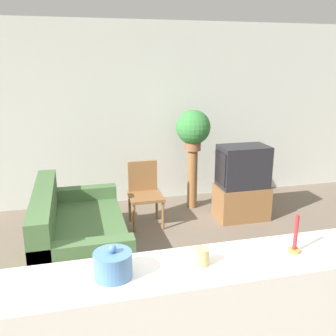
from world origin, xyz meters
The scene contains 10 objects.
wall_back centered at (0.00, 3.43, 1.35)m, with size 9.00×0.06×2.70m.
couch centered at (-0.56, 1.61, 0.30)m, with size 0.91×1.65×0.85m.
tv_stand centered at (1.68, 2.34, 0.24)m, with size 0.71×0.45×0.47m.
television centered at (1.67, 2.34, 0.75)m, with size 0.67×0.43×0.57m.
wooden_chair centered at (0.34, 2.50, 0.46)m, with size 0.44×0.44×0.84m.
plant_stand centered at (1.14, 2.89, 0.44)m, with size 0.15×0.15×0.88m.
potted_plant centered at (1.14, 2.89, 1.21)m, with size 0.50×0.50×0.58m.
decorative_bowl centered at (-0.37, -0.41, 1.11)m, with size 0.20×0.20×0.18m.
candle_jar centered at (0.12, -0.41, 1.09)m, with size 0.08×0.08×0.10m.
candlestick centered at (0.70, -0.41, 1.12)m, with size 0.07×0.07×0.24m.
Camera 1 is at (-0.51, -2.15, 2.13)m, focal length 40.00 mm.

